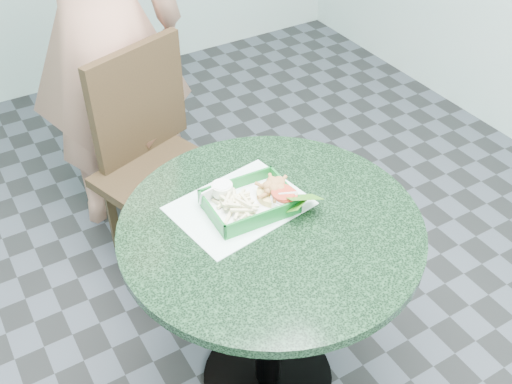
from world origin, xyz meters
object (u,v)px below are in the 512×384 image
cafe_table (270,268)px  food_basket (249,210)px  sauce_ramekin (222,195)px  crab_sandwich (274,192)px  dining_chair (154,151)px

cafe_table → food_basket: bearing=105.3°
food_basket → sauce_ramekin: (-0.06, 0.06, 0.03)m
cafe_table → sauce_ramekin: (-0.08, 0.15, 0.22)m
food_basket → crab_sandwich: (0.08, -0.00, 0.03)m
dining_chair → crab_sandwich: 0.79m
crab_sandwich → sauce_ramekin: (-0.14, 0.07, 0.00)m
cafe_table → sauce_ramekin: bearing=117.9°
cafe_table → dining_chair: dining_chair is taller
cafe_table → food_basket: size_ratio=3.55×
crab_sandwich → dining_chair: bearing=97.2°
dining_chair → crab_sandwich: dining_chair is taller
cafe_table → crab_sandwich: bearing=53.2°
food_basket → crab_sandwich: 0.09m
dining_chair → sauce_ramekin: bearing=-112.5°
cafe_table → sauce_ramekin: sauce_ramekin is taller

